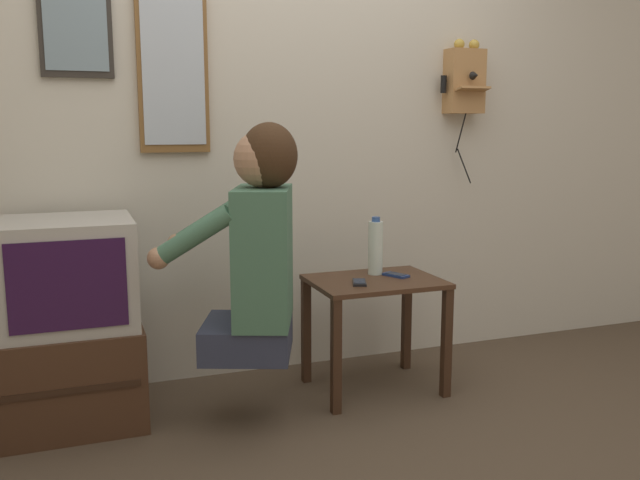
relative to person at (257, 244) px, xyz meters
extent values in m
cube|color=beige|center=(0.29, 0.63, 0.50)|extent=(6.80, 0.05, 2.55)
cube|color=#422819|center=(0.61, 0.17, -0.24)|extent=(0.60, 0.45, 0.02)
cube|color=#382215|center=(0.34, -0.03, -0.51)|extent=(0.04, 0.04, 0.52)
cube|color=#382215|center=(0.88, -0.03, -0.51)|extent=(0.04, 0.04, 0.52)
cube|color=#382215|center=(0.34, 0.37, -0.51)|extent=(0.04, 0.04, 0.52)
cube|color=#382215|center=(0.88, 0.37, -0.51)|extent=(0.04, 0.04, 0.52)
cube|color=#2D3347|center=(-0.04, 0.02, -0.40)|extent=(0.47, 0.47, 0.14)
cube|color=#426B51|center=(0.02, -0.01, -0.05)|extent=(0.34, 0.44, 0.56)
sphere|color=#A37556|center=(0.02, -0.01, 0.35)|extent=(0.23, 0.23, 0.23)
ellipsoid|color=#382314|center=(0.05, -0.02, 0.36)|extent=(0.30, 0.31, 0.26)
cylinder|color=#426B51|center=(-0.27, -0.07, 0.06)|extent=(0.33, 0.19, 0.24)
cylinder|color=#426B51|center=(-0.15, 0.23, 0.06)|extent=(0.33, 0.19, 0.24)
sphere|color=#A37556|center=(-0.40, -0.02, -0.03)|extent=(0.09, 0.09, 0.09)
sphere|color=#A37556|center=(-0.28, 0.28, -0.03)|extent=(0.09, 0.09, 0.09)
cube|color=#422819|center=(-0.75, 0.28, -0.56)|extent=(0.59, 0.50, 0.42)
cube|color=black|center=(-0.75, 0.02, -0.54)|extent=(0.53, 0.01, 0.02)
cube|color=#ADA89E|center=(-0.73, 0.30, -0.13)|extent=(0.53, 0.49, 0.45)
cube|color=#280F33|center=(-0.73, 0.05, -0.13)|extent=(0.43, 0.01, 0.35)
cube|color=#AD7A47|center=(1.30, 0.55, 0.71)|extent=(0.20, 0.11, 0.33)
cube|color=#AD7A47|center=(1.30, 0.47, 0.67)|extent=(0.18, 0.07, 0.03)
sphere|color=#B79338|center=(1.25, 0.54, 0.90)|extent=(0.06, 0.06, 0.06)
sphere|color=#B79338|center=(1.34, 0.54, 0.90)|extent=(0.06, 0.06, 0.06)
cone|color=black|center=(1.30, 0.45, 0.73)|extent=(0.04, 0.05, 0.04)
cylinder|color=black|center=(1.17, 0.55, 0.69)|extent=(0.03, 0.03, 0.09)
cylinder|color=black|center=(1.28, 0.54, 0.44)|extent=(0.04, 0.04, 0.22)
cylinder|color=black|center=(1.31, 0.54, 0.26)|extent=(0.07, 0.06, 0.19)
cube|color=#2D2823|center=(-0.64, 0.60, 0.89)|extent=(0.31, 0.02, 0.41)
cube|color=gray|center=(-0.64, 0.58, 0.89)|extent=(0.26, 0.01, 0.35)
cube|color=brown|center=(-0.23, 0.59, 0.72)|extent=(0.32, 0.03, 0.73)
cube|color=#B2BCC6|center=(-0.23, 0.58, 0.72)|extent=(0.28, 0.01, 0.65)
cube|color=black|center=(0.50, 0.11, -0.23)|extent=(0.10, 0.14, 0.01)
cube|color=black|center=(0.50, 0.11, -0.22)|extent=(0.08, 0.11, 0.00)
cube|color=navy|center=(0.73, 0.19, -0.23)|extent=(0.11, 0.14, 0.01)
cube|color=black|center=(0.73, 0.19, -0.22)|extent=(0.09, 0.11, 0.00)
cylinder|color=silver|center=(0.66, 0.27, -0.10)|extent=(0.07, 0.07, 0.26)
cylinder|color=#2D4C8C|center=(0.66, 0.27, 0.04)|extent=(0.04, 0.04, 0.02)
camera|label=1|loc=(-0.70, -2.64, 0.48)|focal=38.00mm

